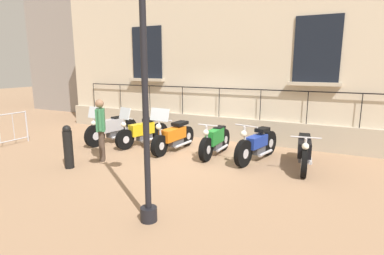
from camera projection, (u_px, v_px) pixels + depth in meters
The scene contains 12 objects.
ground_plane at pixel (193, 154), 8.96m from camera, with size 60.00×60.00×0.00m, color #9E7A5B.
building_facade at pixel (224, 54), 10.49m from camera, with size 0.82×13.56×6.08m.
motorcycle_silver at pixel (112, 129), 10.21m from camera, with size 2.17×0.66×1.28m.
motorcycle_yellow at pixel (142, 132), 9.87m from camera, with size 2.05×0.76×1.30m.
motorcycle_orange at pixel (174, 137), 9.23m from camera, with size 2.08×0.75×1.38m.
motorcycle_green at pixel (215, 141), 8.77m from camera, with size 1.92×0.56×0.99m.
motorcycle_blue at pixel (257, 145), 8.28m from camera, with size 2.09×0.78×1.07m.
motorcycle_black at pixel (304, 151), 7.71m from camera, with size 2.15×0.67×0.94m.
lamppost at pixel (143, 30), 4.51m from camera, with size 0.33×1.03×4.53m.
bollard at pixel (68, 147), 7.65m from camera, with size 0.23×0.23×1.10m.
pedestrian_standing at pixel (101, 127), 8.17m from camera, with size 0.43×0.40×1.67m.
distant_building at pixel (93, 14), 18.32m from camera, with size 5.25×5.22×11.11m.
Camera 1 is at (7.71, 3.86, 2.56)m, focal length 28.69 mm.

